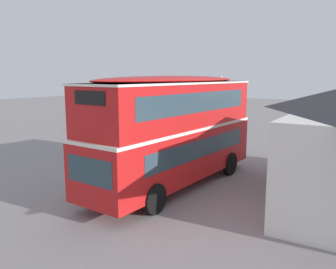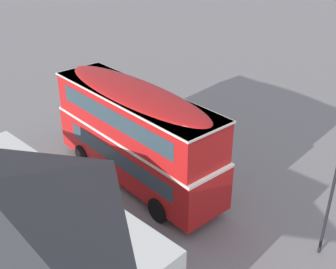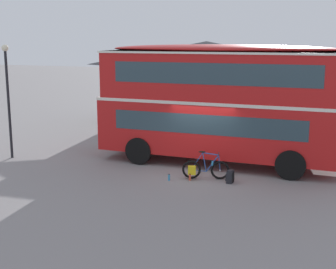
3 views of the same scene
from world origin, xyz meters
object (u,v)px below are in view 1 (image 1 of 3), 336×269
object	(u,v)px
backpack_on_ground	(118,177)
water_bottle_blue_sports	(140,168)
street_lamp	(220,104)
water_bottle_red_squeeze	(135,172)
touring_bicycle	(135,170)
double_decker_bus	(175,126)

from	to	relation	value
backpack_on_ground	water_bottle_blue_sports	world-z (taller)	backpack_on_ground
street_lamp	water_bottle_red_squeeze	bearing A→B (deg)	-4.37
touring_bicycle	backpack_on_ground	bearing A→B (deg)	-8.22
double_decker_bus	backpack_on_ground	distance (m)	3.53
water_bottle_blue_sports	street_lamp	world-z (taller)	street_lamp
double_decker_bus	touring_bicycle	xyz separation A→B (m)	(0.01, -2.26, -2.27)
backpack_on_ground	water_bottle_red_squeeze	xyz separation A→B (m)	(-1.42, -0.20, -0.14)
touring_bicycle	water_bottle_red_squeeze	size ratio (longest dim) A/B	6.65
street_lamp	double_decker_bus	bearing A→B (deg)	12.95
backpack_on_ground	double_decker_bus	bearing A→B (deg)	112.72
double_decker_bus	street_lamp	distance (m)	8.81
double_decker_bus	water_bottle_blue_sports	world-z (taller)	double_decker_bus
water_bottle_blue_sports	backpack_on_ground	bearing A→B (deg)	12.17
backpack_on_ground	street_lamp	world-z (taller)	street_lamp
touring_bicycle	backpack_on_ground	world-z (taller)	touring_bicycle
water_bottle_blue_sports	street_lamp	distance (m)	8.02
backpack_on_ground	water_bottle_red_squeeze	size ratio (longest dim) A/B	1.97
double_decker_bus	street_lamp	bearing A→B (deg)	-167.05
touring_bicycle	water_bottle_red_squeeze	world-z (taller)	touring_bicycle
double_decker_bus	street_lamp	world-z (taller)	double_decker_bus
water_bottle_red_squeeze	street_lamp	xyz separation A→B (m)	(-8.16, 0.62, 2.82)
backpack_on_ground	street_lamp	xyz separation A→B (m)	(-9.58, 0.43, 2.68)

